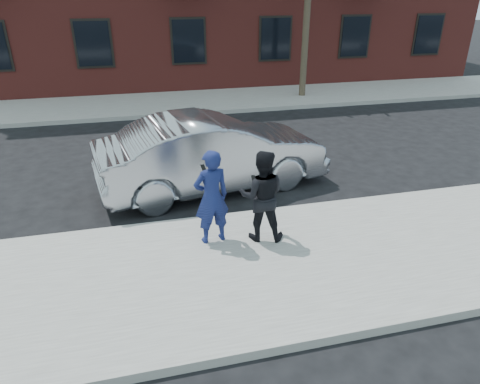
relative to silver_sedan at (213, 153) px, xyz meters
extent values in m
plane|color=black|center=(0.72, -3.20, -0.85)|extent=(100.00, 100.00, 0.00)
cube|color=gray|center=(0.72, -3.45, -0.78)|extent=(50.00, 3.50, 0.15)
cube|color=#999691|center=(0.72, -1.65, -0.78)|extent=(50.00, 0.10, 0.15)
cube|color=gray|center=(0.72, 8.05, -0.78)|extent=(50.00, 3.50, 0.15)
cube|color=#999691|center=(0.72, 6.25, -0.78)|extent=(50.00, 0.10, 0.15)
cube|color=black|center=(4.62, 9.74, 1.35)|extent=(1.30, 0.06, 1.70)
cube|color=black|center=(12.22, 9.74, 1.35)|extent=(1.30, 0.06, 1.70)
cylinder|color=#352A1F|center=(5.22, 7.80, 1.40)|extent=(0.26, 0.26, 4.20)
imported|color=#999BA3|center=(0.00, 0.00, 0.00)|extent=(5.40, 2.65, 1.70)
imported|color=navy|center=(-0.49, -2.52, 0.15)|extent=(0.69, 0.51, 1.71)
cube|color=black|center=(-0.58, -2.31, 0.62)|extent=(0.09, 0.14, 0.08)
imported|color=black|center=(0.38, -2.63, 0.13)|extent=(0.95, 0.83, 1.66)
cube|color=black|center=(0.28, -2.41, 0.38)|extent=(0.08, 0.14, 0.06)
camera|label=1|loc=(-1.57, -8.97, 3.39)|focal=32.00mm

